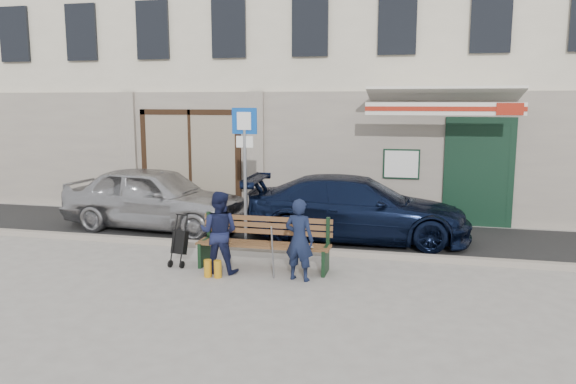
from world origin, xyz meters
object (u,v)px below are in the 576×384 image
(woman, at_px, (219,232))
(stroller, at_px, (180,243))
(bench, at_px, (261,244))
(car_silver, at_px, (155,198))
(man, at_px, (299,240))
(parking_sign, at_px, (245,153))
(car_navy, at_px, (357,208))

(woman, bearing_deg, stroller, -15.62)
(bench, height_order, woman, woman)
(car_silver, xyz_separation_m, man, (4.07, -2.96, -0.05))
(woman, xyz_separation_m, stroller, (-0.85, 0.23, -0.31))
(bench, bearing_deg, stroller, -175.07)
(car_silver, distance_m, stroller, 3.18)
(man, bearing_deg, car_silver, -24.32)
(stroller, bearing_deg, bench, 15.60)
(parking_sign, bearing_deg, bench, -61.59)
(parking_sign, height_order, man, parking_sign)
(car_navy, height_order, stroller, car_navy)
(car_silver, distance_m, car_navy, 4.70)
(parking_sign, height_order, woman, parking_sign)
(parking_sign, relative_size, bench, 1.18)
(car_navy, bearing_deg, man, 165.30)
(man, xyz_separation_m, woman, (-1.45, 0.10, 0.03))
(woman, distance_m, stroller, 0.93)
(car_navy, distance_m, woman, 3.53)
(car_navy, relative_size, man, 3.44)
(car_silver, bearing_deg, car_navy, -84.76)
(parking_sign, bearing_deg, car_navy, 25.26)
(car_navy, xyz_separation_m, bench, (-1.42, -2.50, -0.23))
(car_navy, bearing_deg, parking_sign, 110.63)
(man, height_order, woman, woman)
(bench, relative_size, woman, 1.67)
(bench, bearing_deg, man, -30.44)
(car_navy, xyz_separation_m, woman, (-2.07, -2.86, 0.03))
(parking_sign, height_order, bench, parking_sign)
(car_silver, relative_size, parking_sign, 1.54)
(car_silver, relative_size, man, 3.15)
(parking_sign, distance_m, stroller, 2.37)
(man, bearing_deg, car_navy, -90.20)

